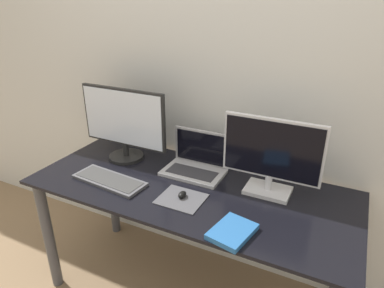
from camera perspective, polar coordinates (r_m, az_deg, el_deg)
wall_back at (r=2.01m, az=5.09°, el=10.57°), size 7.00×0.05×2.50m
desk at (r=1.90m, az=-0.46°, el=-10.78°), size 1.72×0.72×0.77m
monitor_left at (r=2.08m, az=-11.32°, el=3.44°), size 0.56×0.21×0.44m
monitor_right at (r=1.72m, az=13.09°, el=-1.85°), size 0.49×0.16×0.40m
laptop at (r=1.95m, az=0.78°, el=-3.01°), size 0.34×0.22×0.23m
keyboard at (r=1.92m, az=-13.60°, el=-5.87°), size 0.43×0.19×0.02m
mousepad at (r=1.72m, az=-1.79°, el=-9.13°), size 0.22×0.19×0.00m
mouse at (r=1.72m, az=-1.64°, el=-8.43°), size 0.04×0.06×0.03m
book at (r=1.51m, az=6.73°, el=-14.30°), size 0.19×0.23×0.02m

